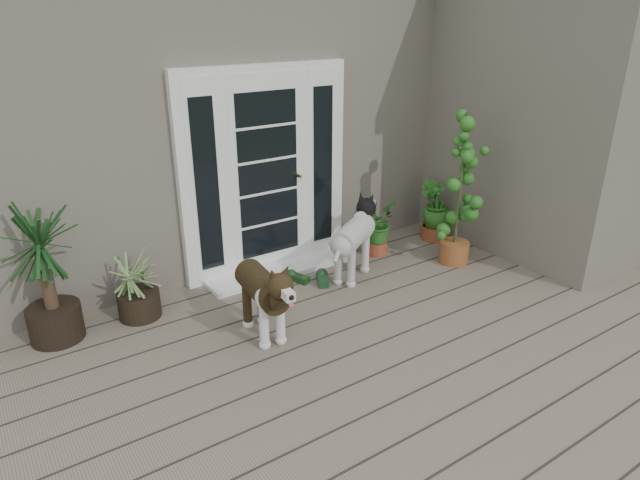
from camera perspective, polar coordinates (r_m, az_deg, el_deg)
deck at (r=4.76m, az=10.37°, el=-12.12°), size 6.20×4.60×0.12m
house_main at (r=7.62m, az=-11.98°, el=13.15°), size 7.40×4.00×3.10m
house_wing at (r=7.00m, az=22.48°, el=11.13°), size 1.60×2.40×3.10m
door_unit at (r=5.79m, az=-5.57°, el=7.01°), size 1.90×0.14×2.15m
door_step at (r=6.00m, az=-4.27°, el=-3.11°), size 1.60×0.40×0.05m
brindle_dog at (r=4.75m, az=-5.93°, el=-6.15°), size 0.43×0.86×0.70m
white_dog at (r=5.75m, az=3.37°, el=-0.67°), size 0.92×0.76×0.71m
spider_plant at (r=5.28m, az=-18.41°, el=-4.28°), size 0.68×0.68×0.68m
yucca at (r=5.09m, az=-26.45°, el=-3.26°), size 0.89×0.89×1.22m
herb_a at (r=6.36m, az=5.89°, el=0.79°), size 0.59×0.59×0.54m
herb_b at (r=6.98m, az=11.54°, el=2.34°), size 0.49×0.49×0.52m
herb_c at (r=6.90m, az=11.81°, el=2.36°), size 0.53×0.53×0.58m
sapling at (r=6.11m, az=14.26°, el=5.20°), size 0.52×0.52×1.73m
clog_left at (r=5.79m, az=-2.29°, el=-3.86°), size 0.23×0.32×0.09m
clog_right at (r=5.75m, az=0.28°, el=-4.00°), size 0.28×0.35×0.10m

